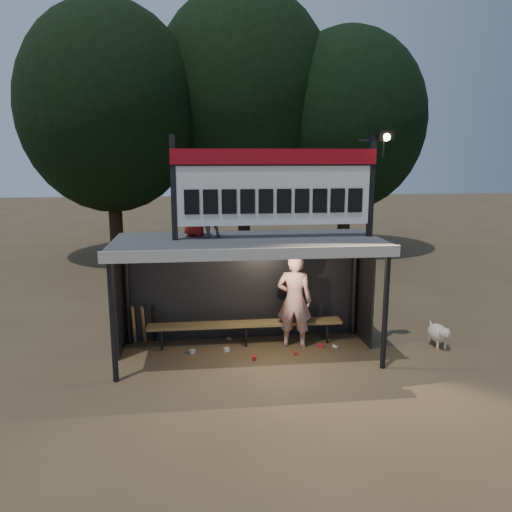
{
  "coord_description": "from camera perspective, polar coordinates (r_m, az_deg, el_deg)",
  "views": [
    {
      "loc": [
        -0.93,
        -9.19,
        3.84
      ],
      "look_at": [
        0.2,
        0.4,
        1.9
      ],
      "focal_mm": 35.0,
      "sensor_mm": 36.0,
      "label": 1
    }
  ],
  "objects": [
    {
      "name": "tree_left",
      "position": [
        19.5,
        -16.39,
        15.86
      ],
      "size": [
        6.46,
        6.46,
        9.27
      ],
      "color": "black",
      "rests_on": "ground"
    },
    {
      "name": "child_a",
      "position": [
        9.47,
        -5.52,
        5.05
      ],
      "size": [
        0.58,
        0.52,
        0.97
      ],
      "primitive_type": "imported",
      "rotation": [
        0.0,
        0.0,
        3.54
      ],
      "color": "slate",
      "rests_on": "dugout_shelter"
    },
    {
      "name": "bench",
      "position": [
        10.36,
        -1.21,
        -7.84
      ],
      "size": [
        4.0,
        0.35,
        0.48
      ],
      "color": "olive",
      "rests_on": "ground"
    },
    {
      "name": "child_b",
      "position": [
        9.61,
        -7.04,
        5.44
      ],
      "size": [
        0.63,
        0.59,
        1.09
      ],
      "primitive_type": "imported",
      "rotation": [
        0.0,
        0.0,
        2.53
      ],
      "color": "#A31B19",
      "rests_on": "dugout_shelter"
    },
    {
      "name": "scoreboard_assembly",
      "position": [
        9.31,
        2.51,
        8.18
      ],
      "size": [
        4.1,
        0.27,
        1.99
      ],
      "color": "black",
      "rests_on": "dugout_shelter"
    },
    {
      "name": "player",
      "position": [
        10.14,
        4.4,
        -5.07
      ],
      "size": [
        0.82,
        0.66,
        1.96
      ],
      "primitive_type": "imported",
      "rotation": [
        0.0,
        0.0,
        2.84
      ],
      "color": "white",
      "rests_on": "ground"
    },
    {
      "name": "tree_right",
      "position": [
        20.6,
        10.38,
        14.95
      ],
      "size": [
        6.08,
        6.08,
        8.72
      ],
      "color": "black",
      "rests_on": "ground"
    },
    {
      "name": "dog",
      "position": [
        10.98,
        20.16,
        -8.28
      ],
      "size": [
        0.36,
        0.81,
        0.49
      ],
      "color": "beige",
      "rests_on": "ground"
    },
    {
      "name": "bats",
      "position": [
        10.64,
        -12.73,
        -7.63
      ],
      "size": [
        0.47,
        0.33,
        0.84
      ],
      "color": "#987447",
      "rests_on": "ground"
    },
    {
      "name": "dugout_shelter",
      "position": [
        9.68,
        -1.07,
        -0.52
      ],
      "size": [
        5.1,
        2.08,
        2.32
      ],
      "color": "#3F3F41",
      "rests_on": "ground"
    },
    {
      "name": "ground",
      "position": [
        10.0,
        -0.89,
        -11.22
      ],
      "size": [
        80.0,
        80.0,
        0.0
      ],
      "primitive_type": "plane",
      "color": "#4F3D27",
      "rests_on": "ground"
    },
    {
      "name": "tree_mid",
      "position": [
        20.91,
        -1.44,
        17.76
      ],
      "size": [
        7.22,
        7.22,
        10.36
      ],
      "color": "black",
      "rests_on": "ground"
    },
    {
      "name": "litter",
      "position": [
        10.17,
        0.95,
        -10.58
      ],
      "size": [
        3.0,
        1.21,
        0.08
      ],
      "color": "red",
      "rests_on": "ground"
    }
  ]
}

